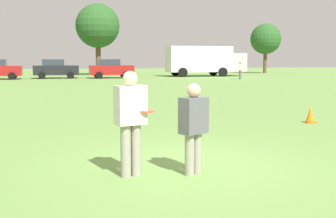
{
  "coord_description": "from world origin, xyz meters",
  "views": [
    {
      "loc": [
        -2.12,
        -6.82,
        1.84
      ],
      "look_at": [
        -0.29,
        0.22,
        0.97
      ],
      "focal_mm": 44.88,
      "sensor_mm": 36.0,
      "label": 1
    }
  ],
  "objects_px": {
    "frisbee": "(146,111)",
    "box_truck": "(204,60)",
    "player_defender": "(193,124)",
    "parked_car_near_right": "(55,69)",
    "player_thrower": "(131,118)",
    "traffic_cone": "(310,115)",
    "bystander_far_jogger": "(240,69)",
    "parked_car_far_right": "(111,69)"
  },
  "relations": [
    {
      "from": "frisbee",
      "to": "box_truck",
      "type": "distance_m",
      "value": 38.98
    },
    {
      "from": "player_defender",
      "to": "parked_car_near_right",
      "type": "xyz_separation_m",
      "value": [
        -2.33,
        35.52,
        0.11
      ]
    },
    {
      "from": "player_thrower",
      "to": "frisbee",
      "type": "relative_size",
      "value": 6.13
    },
    {
      "from": "player_defender",
      "to": "parked_car_near_right",
      "type": "relative_size",
      "value": 0.35
    },
    {
      "from": "traffic_cone",
      "to": "bystander_far_jogger",
      "type": "relative_size",
      "value": 0.3
    },
    {
      "from": "traffic_cone",
      "to": "parked_car_far_right",
      "type": "distance_m",
      "value": 30.38
    },
    {
      "from": "box_truck",
      "to": "parked_car_near_right",
      "type": "bearing_deg",
      "value": -176.21
    },
    {
      "from": "player_defender",
      "to": "parked_car_far_right",
      "type": "xyz_separation_m",
      "value": [
        2.87,
        34.68,
        0.11
      ]
    },
    {
      "from": "bystander_far_jogger",
      "to": "parked_car_near_right",
      "type": "bearing_deg",
      "value": 159.01
    },
    {
      "from": "player_thrower",
      "to": "parked_car_near_right",
      "type": "height_order",
      "value": "parked_car_near_right"
    },
    {
      "from": "box_truck",
      "to": "frisbee",
      "type": "bearing_deg",
      "value": -110.86
    },
    {
      "from": "frisbee",
      "to": "parked_car_near_right",
      "type": "bearing_deg",
      "value": 92.56
    },
    {
      "from": "frisbee",
      "to": "parked_car_near_right",
      "type": "xyz_separation_m",
      "value": [
        -1.58,
        35.39,
        -0.11
      ]
    },
    {
      "from": "player_defender",
      "to": "bystander_far_jogger",
      "type": "height_order",
      "value": "bystander_far_jogger"
    },
    {
      "from": "parked_car_far_right",
      "to": "bystander_far_jogger",
      "type": "relative_size",
      "value": 2.65
    },
    {
      "from": "player_defender",
      "to": "parked_car_far_right",
      "type": "height_order",
      "value": "parked_car_far_right"
    },
    {
      "from": "box_truck",
      "to": "bystander_far_jogger",
      "type": "height_order",
      "value": "box_truck"
    },
    {
      "from": "parked_car_near_right",
      "to": "traffic_cone",
      "type": "bearing_deg",
      "value": -76.75
    },
    {
      "from": "box_truck",
      "to": "bystander_far_jogger",
      "type": "distance_m",
      "value": 7.4
    },
    {
      "from": "frisbee",
      "to": "player_thrower",
      "type": "bearing_deg",
      "value": 176.02
    },
    {
      "from": "parked_car_far_right",
      "to": "player_thrower",
      "type": "bearing_deg",
      "value": -96.38
    },
    {
      "from": "player_defender",
      "to": "parked_car_far_right",
      "type": "relative_size",
      "value": 0.35
    },
    {
      "from": "frisbee",
      "to": "traffic_cone",
      "type": "distance_m",
      "value": 7.2
    },
    {
      "from": "player_thrower",
      "to": "parked_car_near_right",
      "type": "xyz_separation_m",
      "value": [
        -1.35,
        35.38,
        -0.01
      ]
    },
    {
      "from": "frisbee",
      "to": "traffic_cone",
      "type": "relative_size",
      "value": 0.56
    },
    {
      "from": "player_thrower",
      "to": "player_defender",
      "type": "distance_m",
      "value": 1.0
    },
    {
      "from": "parked_car_far_right",
      "to": "player_defender",
      "type": "bearing_deg",
      "value": -94.74
    },
    {
      "from": "parked_car_near_right",
      "to": "box_truck",
      "type": "xyz_separation_m",
      "value": [
        15.46,
        1.02,
        0.83
      ]
    },
    {
      "from": "traffic_cone",
      "to": "parked_car_far_right",
      "type": "bearing_deg",
      "value": 94.01
    },
    {
      "from": "traffic_cone",
      "to": "box_truck",
      "type": "xyz_separation_m",
      "value": [
        8.13,
        32.16,
        1.52
      ]
    },
    {
      "from": "parked_car_near_right",
      "to": "player_defender",
      "type": "bearing_deg",
      "value": -86.24
    },
    {
      "from": "traffic_cone",
      "to": "parked_car_near_right",
      "type": "xyz_separation_m",
      "value": [
        -7.33,
        31.14,
        0.69
      ]
    },
    {
      "from": "parked_car_near_right",
      "to": "box_truck",
      "type": "relative_size",
      "value": 0.49
    },
    {
      "from": "player_defender",
      "to": "box_truck",
      "type": "height_order",
      "value": "box_truck"
    },
    {
      "from": "player_thrower",
      "to": "bystander_far_jogger",
      "type": "bearing_deg",
      "value": 62.75
    },
    {
      "from": "parked_car_far_right",
      "to": "box_truck",
      "type": "xyz_separation_m",
      "value": [
        10.25,
        1.86,
        0.83
      ]
    },
    {
      "from": "player_thrower",
      "to": "traffic_cone",
      "type": "bearing_deg",
      "value": 35.31
    },
    {
      "from": "player_thrower",
      "to": "parked_car_far_right",
      "type": "relative_size",
      "value": 0.39
    },
    {
      "from": "player_thrower",
      "to": "parked_car_far_right",
      "type": "height_order",
      "value": "parked_car_far_right"
    },
    {
      "from": "player_thrower",
      "to": "traffic_cone",
      "type": "height_order",
      "value": "player_thrower"
    },
    {
      "from": "player_defender",
      "to": "traffic_cone",
      "type": "height_order",
      "value": "player_defender"
    },
    {
      "from": "player_thrower",
      "to": "parked_car_far_right",
      "type": "bearing_deg",
      "value": 83.62
    }
  ]
}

